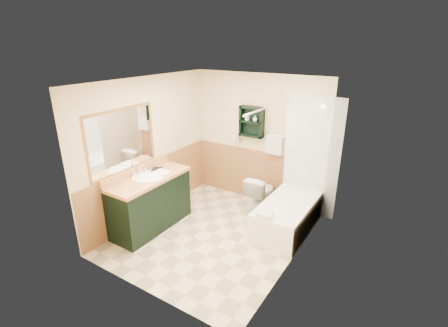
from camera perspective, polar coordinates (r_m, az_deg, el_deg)
floor at (r=5.34m, az=-1.85°, el=-12.30°), size 3.00×3.00×0.00m
back_wall at (r=6.04m, az=6.11°, el=4.19°), size 2.60×0.04×2.40m
left_wall at (r=5.60m, az=-13.28°, el=2.40°), size 0.04×3.00×2.40m
right_wall at (r=4.25m, az=12.93°, el=-3.61°), size 0.04×3.00×2.40m
ceiling at (r=4.50m, az=-2.22°, el=14.45°), size 2.60×3.00×0.04m
wainscot_left at (r=5.83m, az=-12.47°, el=-4.20°), size 2.98×2.98×1.00m
wainscot_back at (r=6.25m, az=5.73°, el=-2.04°), size 2.58×2.58×1.00m
mirror_frame at (r=5.13m, az=-17.48°, el=3.79°), size 1.30×1.30×1.00m
mirror_glass at (r=5.12m, az=-17.44°, el=3.78°), size 1.20×1.20×0.90m
tile_right at (r=4.98m, az=15.32°, el=-2.00°), size 1.50×1.50×2.10m
tile_back at (r=5.70m, az=15.11°, el=0.94°), size 0.95×0.95×2.10m
tile_accent at (r=4.73m, az=16.18°, el=7.56°), size 1.50×1.50×0.10m
wall_shelf at (r=5.89m, az=4.86°, el=7.34°), size 0.45×0.15×0.55m
hair_dryer at (r=6.14m, az=2.39°, el=4.58°), size 0.10×0.24×0.18m
towel_bar at (r=5.80m, az=8.97°, el=4.89°), size 0.40×0.06×0.40m
curtain_rod at (r=4.95m, az=8.01°, el=9.95°), size 0.03×1.60×0.03m
shower_curtain at (r=5.33m, az=8.34°, el=1.23°), size 1.05×1.05×1.70m
vanity at (r=5.45m, az=-12.78°, el=-6.68°), size 0.59×1.42×0.90m
bathtub at (r=5.49m, az=11.21°, el=-8.78°), size 0.72×1.50×0.48m
toilet at (r=5.92m, az=6.51°, el=-5.20°), size 0.40×0.69×0.67m
counter_towel at (r=5.32m, az=-10.87°, el=-1.64°), size 0.26×0.20×0.04m
vanity_book at (r=5.49m, az=-12.62°, el=-0.05°), size 0.15×0.09×0.21m
tub_towel at (r=4.86m, az=7.25°, el=-8.93°), size 0.22×0.18×0.07m
soap_bottle_a at (r=5.92m, az=4.09°, el=7.85°), size 0.09×0.13×0.06m
soap_bottle_b at (r=5.84m, az=5.51°, el=7.78°), size 0.10×0.12×0.08m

